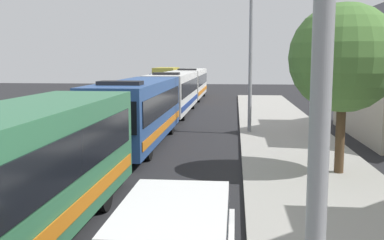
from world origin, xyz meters
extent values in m
cube|color=black|center=(-0.03, 13.00, 2.05)|extent=(0.04, 11.15, 1.00)
cube|color=orange|center=(-0.02, 13.00, 0.90)|extent=(0.03, 11.51, 0.36)
cylinder|color=black|center=(-0.20, 16.33, 0.50)|extent=(0.28, 1.00, 1.00)
cylinder|color=black|center=(-2.40, 16.33, 0.50)|extent=(0.28, 1.00, 1.00)
cube|color=#284C8C|center=(-1.30, 25.92, 1.70)|extent=(2.50, 11.08, 2.70)
cube|color=black|center=(-0.03, 25.92, 2.05)|extent=(0.04, 10.19, 1.00)
cube|color=black|center=(-2.57, 25.92, 2.05)|extent=(0.04, 10.19, 1.00)
cube|color=black|center=(-1.30, 20.36, 2.00)|extent=(2.30, 0.04, 1.20)
cube|color=orange|center=(-0.02, 25.92, 0.90)|extent=(0.03, 10.52, 0.36)
cube|color=black|center=(-1.30, 22.59, 3.13)|extent=(1.75, 0.90, 0.16)
cylinder|color=black|center=(-0.20, 22.48, 0.50)|extent=(0.28, 1.00, 1.00)
cylinder|color=black|center=(-2.40, 22.48, 0.50)|extent=(0.28, 1.00, 1.00)
cylinder|color=black|center=(-0.20, 28.96, 0.50)|extent=(0.28, 1.00, 1.00)
cylinder|color=black|center=(-2.40, 28.96, 0.50)|extent=(0.28, 1.00, 1.00)
cube|color=silver|center=(-1.30, 38.45, 1.70)|extent=(2.50, 12.26, 2.70)
cube|color=black|center=(-0.03, 38.45, 2.05)|extent=(0.04, 11.28, 1.00)
cube|color=black|center=(-2.57, 38.45, 2.05)|extent=(0.04, 11.28, 1.00)
cube|color=black|center=(-1.30, 32.30, 2.00)|extent=(2.30, 0.04, 1.20)
cube|color=navy|center=(-0.02, 38.45, 0.90)|extent=(0.03, 11.65, 0.36)
cube|color=black|center=(-1.30, 34.77, 3.13)|extent=(1.75, 0.90, 0.16)
cylinder|color=black|center=(-0.20, 34.65, 0.50)|extent=(0.28, 1.00, 1.00)
cylinder|color=black|center=(-2.40, 34.65, 0.50)|extent=(0.28, 1.00, 1.00)
cylinder|color=black|center=(-0.20, 41.82, 0.50)|extent=(0.28, 1.00, 1.00)
cylinder|color=black|center=(-2.40, 41.82, 0.50)|extent=(0.28, 1.00, 1.00)
cube|color=silver|center=(-1.30, 51.44, 1.70)|extent=(2.50, 12.07, 2.70)
cube|color=black|center=(-0.03, 51.44, 2.05)|extent=(0.04, 11.11, 1.00)
cube|color=black|center=(-2.57, 51.44, 2.05)|extent=(0.04, 11.11, 1.00)
cube|color=black|center=(-1.30, 45.38, 2.00)|extent=(2.30, 0.04, 1.20)
cube|color=orange|center=(-0.02, 51.44, 0.90)|extent=(0.03, 11.47, 0.36)
cube|color=black|center=(-1.30, 47.82, 3.13)|extent=(1.75, 0.90, 0.16)
cylinder|color=black|center=(-0.20, 47.70, 0.50)|extent=(0.28, 1.00, 1.00)
cylinder|color=black|center=(-2.40, 47.70, 0.50)|extent=(0.28, 1.00, 1.00)
cylinder|color=black|center=(-0.20, 54.76, 0.50)|extent=(0.28, 1.00, 1.00)
cylinder|color=black|center=(-2.40, 54.76, 0.50)|extent=(0.28, 1.00, 1.00)
cube|color=white|center=(2.40, 11.35, 1.50)|extent=(1.62, 2.78, 0.80)
cube|color=black|center=(2.40, 11.35, 1.50)|extent=(1.66, 2.87, 0.44)
cube|color=navy|center=(-4.60, 52.51, 1.45)|extent=(2.30, 1.80, 2.20)
cube|color=gold|center=(-4.60, 56.24, 1.80)|extent=(2.35, 5.67, 2.70)
cube|color=black|center=(-4.60, 51.59, 1.75)|extent=(2.07, 0.04, 0.90)
cylinder|color=black|center=(-5.63, 52.51, 0.45)|extent=(0.26, 0.90, 0.90)
cylinder|color=black|center=(-3.57, 52.51, 0.45)|extent=(0.26, 0.90, 0.90)
cylinder|color=black|center=(-5.63, 57.39, 0.45)|extent=(0.26, 0.90, 0.90)
cylinder|color=black|center=(-3.57, 57.39, 0.45)|extent=(0.26, 0.90, 0.90)
cylinder|color=gray|center=(4.10, 9.19, 4.38)|extent=(0.20, 0.20, 8.46)
cylinder|color=gray|center=(4.10, 29.41, 4.36)|extent=(0.20, 0.20, 8.41)
cylinder|color=#4C3823|center=(6.93, 20.62, 1.40)|extent=(0.32, 0.32, 2.49)
sphere|color=#4C7A38|center=(6.93, 20.62, 4.12)|extent=(3.70, 3.70, 3.70)
camera|label=1|loc=(3.30, 4.90, 4.06)|focal=42.05mm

